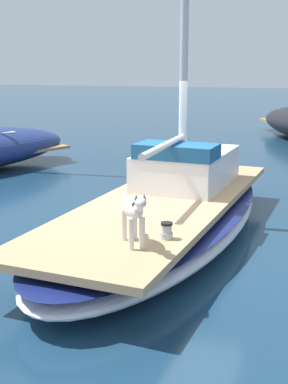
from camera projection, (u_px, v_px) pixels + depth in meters
name	position (u px, v px, depth m)	size (l,w,h in m)	color
ground_plane	(163.00, 238.00, 8.51)	(120.00, 120.00, 0.00)	navy
sailboat_main	(164.00, 219.00, 8.43)	(3.02, 7.39, 0.66)	white
cabin_house	(186.00, 166.00, 9.27)	(1.55, 2.31, 0.84)	silver
dog_white	(134.00, 211.00, 6.11)	(0.59, 0.83, 0.70)	silver
deck_winch	(167.00, 231.00, 6.43)	(0.16, 0.16, 0.21)	#B7B7BC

